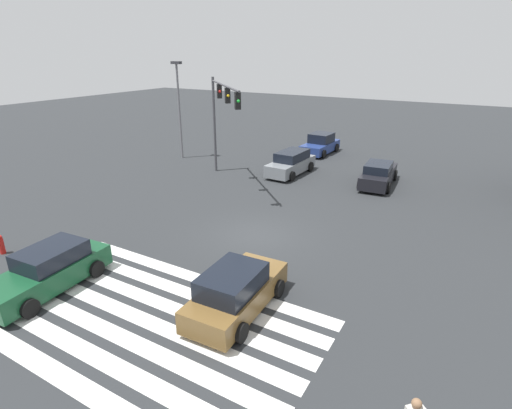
# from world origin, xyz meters

# --- Properties ---
(ground_plane) EXTENTS (117.82, 117.82, 0.00)m
(ground_plane) POSITION_xyz_m (0.00, 0.00, 0.00)
(ground_plane) COLOR #2B2D30
(crosswalk_markings) EXTENTS (11.36, 6.30, 0.01)m
(crosswalk_markings) POSITION_xyz_m (0.00, -7.28, 0.00)
(crosswalk_markings) COLOR silver
(crosswalk_markings) RESTS_ON ground_plane
(traffic_signal_mast) EXTENTS (5.80, 5.80, 6.47)m
(traffic_signal_mast) POSITION_xyz_m (-5.88, 5.88, 4.87)
(traffic_signal_mast) COLOR #47474C
(traffic_signal_mast) RESTS_ON ground_plane
(car_0) EXTENTS (2.20, 4.59, 1.55)m
(car_0) POSITION_xyz_m (-4.22, -7.59, 0.72)
(car_0) COLOR #144728
(car_0) RESTS_ON ground_plane
(car_1) EXTENTS (2.18, 4.79, 1.49)m
(car_1) POSITION_xyz_m (3.01, 10.42, 0.70)
(car_1) COLOR black
(car_1) RESTS_ON ground_plane
(car_2) EXTENTS (2.10, 4.62, 1.60)m
(car_2) POSITION_xyz_m (-2.89, 9.87, 0.77)
(car_2) COLOR gray
(car_2) RESTS_ON ground_plane
(car_3) EXTENTS (2.25, 4.40, 1.67)m
(car_3) POSITION_xyz_m (-3.35, 16.55, 0.75)
(car_3) COLOR navy
(car_3) RESTS_ON ground_plane
(car_4) EXTENTS (2.12, 4.34, 1.59)m
(car_4) POSITION_xyz_m (2.35, -5.37, 0.74)
(car_4) COLOR brown
(car_4) RESTS_ON ground_plane
(street_light_pole_a) EXTENTS (0.80, 0.36, 7.35)m
(street_light_pole_a) POSITION_xyz_m (-12.42, 9.61, 4.45)
(street_light_pole_a) COLOR slate
(street_light_pole_a) RESTS_ON ground_plane
(fire_hydrant) EXTENTS (0.22, 0.22, 0.86)m
(fire_hydrant) POSITION_xyz_m (-8.42, -6.98, 0.43)
(fire_hydrant) COLOR red
(fire_hydrant) RESTS_ON ground_plane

